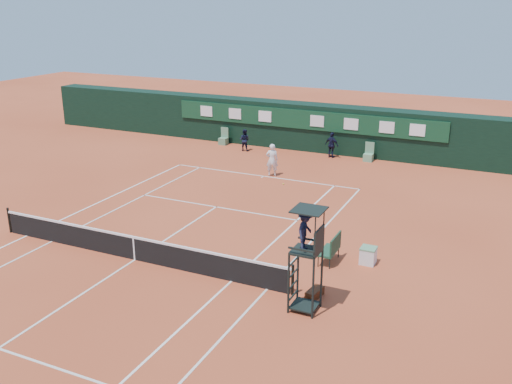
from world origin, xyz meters
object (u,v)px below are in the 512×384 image
Objects in this scene: player_bench at (332,248)px; cooler at (368,255)px; player at (272,160)px; umpire_chair at (306,238)px; tennis_net at (134,248)px.

player_bench is 1.39m from cooler.
cooler is 11.67m from player.
cooler is at bearing 21.34° from player_bench.
cooler is at bearing 76.58° from umpire_chair.
tennis_net is 7.03× the size of player.
player reaches higher than player_bench.
player_bench is at bearing -158.66° from cooler.
tennis_net is at bearing 65.26° from player.
cooler is 0.35× the size of player.
player is at bearing 117.46° from umpire_chair.
umpire_chair is at bearing -103.42° from cooler.
player_bench reaches higher than cooler.
umpire_chair is 4.77m from cooler.
umpire_chair is at bearing 94.52° from player.
player_bench is at bearing 94.33° from umpire_chair.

